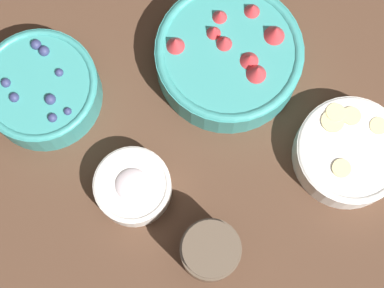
% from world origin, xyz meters
% --- Properties ---
extents(ground_plane, '(4.00, 4.00, 0.00)m').
position_xyz_m(ground_plane, '(0.00, 0.00, 0.00)').
color(ground_plane, '#4C3323').
extents(bowl_strawberries, '(0.22, 0.22, 0.09)m').
position_xyz_m(bowl_strawberries, '(-0.03, -0.19, 0.04)').
color(bowl_strawberries, teal).
rests_on(bowl_strawberries, ground_plane).
extents(bowl_blueberries, '(0.17, 0.17, 0.07)m').
position_xyz_m(bowl_blueberries, '(0.21, -0.05, 0.04)').
color(bowl_blueberries, teal).
rests_on(bowl_blueberries, ground_plane).
extents(bowl_bananas, '(0.16, 0.16, 0.05)m').
position_xyz_m(bowl_bananas, '(-0.24, -0.12, 0.03)').
color(bowl_bananas, white).
rests_on(bowl_bananas, ground_plane).
extents(bowl_cream, '(0.11, 0.11, 0.05)m').
position_xyz_m(bowl_cream, '(0.03, 0.03, 0.03)').
color(bowl_cream, white).
rests_on(bowl_cream, ground_plane).
extents(jar_chocolate, '(0.08, 0.08, 0.09)m').
position_xyz_m(jar_chocolate, '(-0.10, 0.08, 0.04)').
color(jar_chocolate, brown).
rests_on(jar_chocolate, ground_plane).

